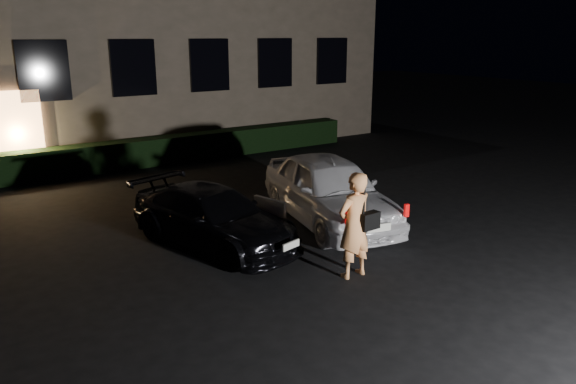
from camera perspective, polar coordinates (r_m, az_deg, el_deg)
ground at (r=9.59m, az=8.61°, el=-9.19°), size 80.00×80.00×0.00m
hedge at (r=18.19m, az=-14.38°, el=3.92°), size 15.00×0.70×0.85m
sedan at (r=11.08m, az=-7.56°, el=-2.52°), size 2.48×4.16×1.13m
hatch at (r=12.26m, az=4.20°, el=0.25°), size 2.68×4.64×1.49m
man at (r=9.49m, az=6.78°, el=-3.36°), size 0.77×0.48×1.84m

